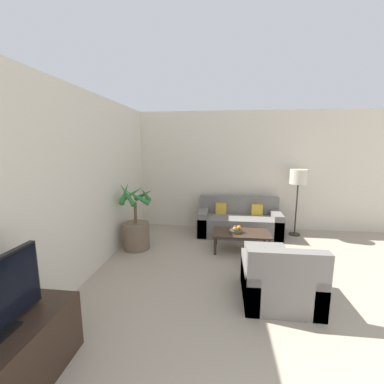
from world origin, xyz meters
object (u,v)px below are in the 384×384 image
object	(u,v)px
ottoman	(265,257)
tv_console	(0,370)
orange_fruit	(239,228)
floor_lamp	(298,180)
potted_palm	(136,228)
coffee_table	(241,234)
sofa_loveseat	(239,222)
apple_green	(235,229)
fruit_bowl	(236,231)
armchair	(280,282)
apple_red	(235,227)

from	to	relation	value
ottoman	tv_console	bearing A→B (deg)	-132.88
tv_console	orange_fruit	size ratio (longest dim) A/B	14.74
tv_console	floor_lamp	xyz separation A→B (m)	(3.20, 4.15, 0.94)
potted_palm	coffee_table	bearing A→B (deg)	4.32
ottoman	coffee_table	bearing A→B (deg)	116.95
sofa_loveseat	apple_green	world-z (taller)	sofa_loveseat
orange_fruit	apple_green	bearing A→B (deg)	-138.57
tv_console	fruit_bowl	bearing A→B (deg)	59.06
fruit_bowl	orange_fruit	world-z (taller)	orange_fruit
coffee_table	armchair	xyz separation A→B (m)	(0.37, -1.55, -0.06)
potted_palm	fruit_bowl	distance (m)	1.86
potted_palm	floor_lamp	xyz separation A→B (m)	(3.18, 1.15, 0.81)
apple_green	orange_fruit	size ratio (longest dim) A/B	0.88
tv_console	ottoman	world-z (taller)	tv_console
coffee_table	apple_green	world-z (taller)	apple_green
floor_lamp	apple_green	bearing A→B (deg)	-141.26
coffee_table	fruit_bowl	size ratio (longest dim) A/B	4.36
fruit_bowl	orange_fruit	size ratio (longest dim) A/B	2.75
sofa_loveseat	apple_green	size ratio (longest dim) A/B	23.22
orange_fruit	coffee_table	bearing A→B (deg)	16.86
tv_console	coffee_table	xyz separation A→B (m)	(1.98, 3.14, 0.03)
tv_console	floor_lamp	bearing A→B (deg)	52.31
coffee_table	apple_red	world-z (taller)	apple_red
sofa_loveseat	coffee_table	distance (m)	0.92
potted_palm	apple_green	distance (m)	1.84
ottoman	apple_red	bearing A→B (deg)	122.34
armchair	potted_palm	bearing A→B (deg)	148.97
coffee_table	apple_red	size ratio (longest dim) A/B	15.23
sofa_loveseat	orange_fruit	bearing A→B (deg)	-93.44
sofa_loveseat	coffee_table	size ratio (longest dim) A/B	1.70
apple_red	orange_fruit	size ratio (longest dim) A/B	0.79
sofa_loveseat	apple_red	size ratio (longest dim) A/B	25.93
armchair	ottoman	world-z (taller)	armchair
apple_green	orange_fruit	xyz separation A→B (m)	(0.08, 0.07, 0.01)
apple_red	armchair	xyz separation A→B (m)	(0.48, -1.59, -0.18)
tv_console	orange_fruit	bearing A→B (deg)	58.35
armchair	coffee_table	bearing A→B (deg)	103.43
tv_console	orange_fruit	world-z (taller)	tv_console
orange_fruit	ottoman	bearing A→B (deg)	-59.37
tv_console	ottoman	size ratio (longest dim) A/B	2.03
tv_console	apple_green	distance (m)	3.59
floor_lamp	apple_red	world-z (taller)	floor_lamp
sofa_loveseat	floor_lamp	distance (m)	1.54
potted_palm	orange_fruit	size ratio (longest dim) A/B	14.84
potted_palm	sofa_loveseat	size ratio (longest dim) A/B	0.73
tv_console	ottoman	distance (m)	3.40
apple_red	tv_console	bearing A→B (deg)	-120.34
armchair	ottoman	distance (m)	0.89
potted_palm	fruit_bowl	bearing A→B (deg)	3.90
floor_lamp	fruit_bowl	size ratio (longest dim) A/B	6.04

